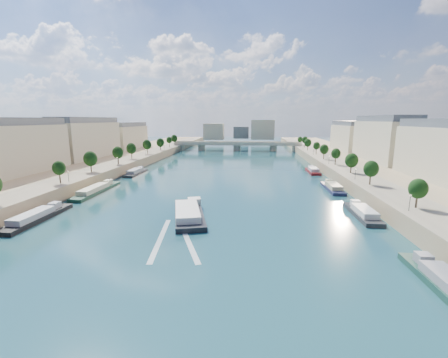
# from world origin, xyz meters

# --- Properties ---
(ground) EXTENTS (700.00, 700.00, 0.00)m
(ground) POSITION_xyz_m (0.00, 100.00, 0.00)
(ground) COLOR #0C3436
(ground) RESTS_ON ground
(quay_left) EXTENTS (44.00, 520.00, 5.00)m
(quay_left) POSITION_xyz_m (-72.00, 100.00, 2.50)
(quay_left) COLOR #9E8460
(quay_left) RESTS_ON ground
(quay_right) EXTENTS (44.00, 520.00, 5.00)m
(quay_right) POSITION_xyz_m (72.00, 100.00, 2.50)
(quay_right) COLOR #9E8460
(quay_right) RESTS_ON ground
(pave_left) EXTENTS (14.00, 520.00, 0.10)m
(pave_left) POSITION_xyz_m (-57.00, 100.00, 5.05)
(pave_left) COLOR gray
(pave_left) RESTS_ON quay_left
(pave_right) EXTENTS (14.00, 520.00, 0.10)m
(pave_right) POSITION_xyz_m (57.00, 100.00, 5.05)
(pave_right) COLOR gray
(pave_right) RESTS_ON quay_right
(trees_left) EXTENTS (4.80, 268.80, 8.26)m
(trees_left) POSITION_xyz_m (-55.00, 102.00, 10.48)
(trees_left) COLOR #382B1E
(trees_left) RESTS_ON ground
(trees_right) EXTENTS (4.80, 268.80, 8.26)m
(trees_right) POSITION_xyz_m (55.00, 110.00, 10.48)
(trees_right) COLOR #382B1E
(trees_right) RESTS_ON ground
(lamps_left) EXTENTS (0.36, 200.36, 4.28)m
(lamps_left) POSITION_xyz_m (-52.50, 90.00, 7.78)
(lamps_left) COLOR black
(lamps_left) RESTS_ON ground
(lamps_right) EXTENTS (0.36, 200.36, 4.28)m
(lamps_right) POSITION_xyz_m (52.50, 105.00, 7.78)
(lamps_right) COLOR black
(lamps_right) RESTS_ON ground
(buildings_left) EXTENTS (16.00, 226.00, 23.20)m
(buildings_left) POSITION_xyz_m (-85.00, 112.00, 16.45)
(buildings_left) COLOR #C3B996
(buildings_left) RESTS_ON ground
(buildings_right) EXTENTS (16.00, 226.00, 23.20)m
(buildings_right) POSITION_xyz_m (85.00, 112.00, 16.45)
(buildings_right) COLOR #C3B996
(buildings_right) RESTS_ON ground
(skyline) EXTENTS (79.00, 42.00, 22.00)m
(skyline) POSITION_xyz_m (3.19, 319.52, 14.66)
(skyline) COLOR #C3B996
(skyline) RESTS_ON ground
(bridge) EXTENTS (112.00, 12.00, 8.15)m
(bridge) POSITION_xyz_m (0.00, 237.16, 5.08)
(bridge) COLOR #C1B79E
(bridge) RESTS_ON ground
(tour_barge) EXTENTS (14.51, 28.53, 3.76)m
(tour_barge) POSITION_xyz_m (-4.42, 50.76, 1.03)
(tour_barge) COLOR black
(tour_barge) RESTS_ON ground
(wake) EXTENTS (14.06, 25.93, 0.04)m
(wake) POSITION_xyz_m (-4.42, 34.15, 0.02)
(wake) COLOR silver
(wake) RESTS_ON ground
(moored_barges_left) EXTENTS (5.00, 162.79, 3.60)m
(moored_barges_left) POSITION_xyz_m (-45.50, 44.02, 0.84)
(moored_barges_left) COLOR #1D1D40
(moored_barges_left) RESTS_ON ground
(moored_barges_right) EXTENTS (5.00, 163.65, 3.60)m
(moored_barges_right) POSITION_xyz_m (45.50, 51.28, 0.84)
(moored_barges_right) COLOR black
(moored_barges_right) RESTS_ON ground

